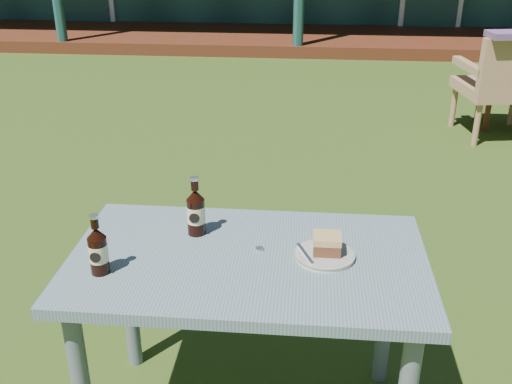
# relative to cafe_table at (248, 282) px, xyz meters

# --- Properties ---
(ground) EXTENTS (80.00, 80.00, 0.00)m
(ground) POSITION_rel_cafe_table_xyz_m (0.00, 1.60, -0.62)
(ground) COLOR #334916
(cafe_table) EXTENTS (1.20, 0.70, 0.72)m
(cafe_table) POSITION_rel_cafe_table_xyz_m (0.00, 0.00, 0.00)
(cafe_table) COLOR slate
(cafe_table) RESTS_ON ground
(plate) EXTENTS (0.20, 0.20, 0.01)m
(plate) POSITION_rel_cafe_table_xyz_m (0.26, 0.02, 0.11)
(plate) COLOR silver
(plate) RESTS_ON cafe_table
(cake_slice) EXTENTS (0.09, 0.09, 0.06)m
(cake_slice) POSITION_rel_cafe_table_xyz_m (0.26, 0.03, 0.15)
(cake_slice) COLOR #552F1B
(cake_slice) RESTS_ON plate
(fork) EXTENTS (0.06, 0.13, 0.00)m
(fork) POSITION_rel_cafe_table_xyz_m (0.19, 0.01, 0.12)
(fork) COLOR silver
(fork) RESTS_ON plate
(cola_bottle_near) EXTENTS (0.07, 0.07, 0.22)m
(cola_bottle_near) POSITION_rel_cafe_table_xyz_m (-0.20, 0.14, 0.19)
(cola_bottle_near) COLOR black
(cola_bottle_near) RESTS_ON cafe_table
(cola_bottle_far) EXTENTS (0.06, 0.06, 0.21)m
(cola_bottle_far) POSITION_rel_cafe_table_xyz_m (-0.46, -0.14, 0.18)
(cola_bottle_far) COLOR black
(cola_bottle_far) RESTS_ON cafe_table
(bottle_cap) EXTENTS (0.03, 0.03, 0.01)m
(bottle_cap) POSITION_rel_cafe_table_xyz_m (0.04, 0.05, 0.11)
(bottle_cap) COLOR silver
(bottle_cap) RESTS_ON cafe_table
(armchair_left) EXTENTS (0.75, 0.72, 0.89)m
(armchair_left) POSITION_rel_cafe_table_xyz_m (1.81, 3.35, -0.12)
(armchair_left) COLOR #A37751
(armchair_left) RESTS_ON ground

